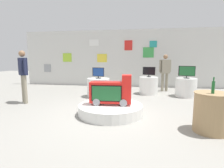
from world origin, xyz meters
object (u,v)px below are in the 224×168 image
object	(u,v)px
shopper_browsing_near_truck	(23,73)
tv_on_center_rear	(149,71)
main_display_pedestal	(111,109)
display_pedestal_left_rear	(98,87)
side_table_round	(212,112)
novelty_firetruck_tv	(111,93)
display_pedestal_center_rear	(149,85)
tv_on_left_rear	(98,73)
display_pedestal_right_rear	(186,87)
tv_on_right_rear	(187,72)
shopper_browsing_rear	(165,70)
bottle_on_side_table	(213,87)

from	to	relation	value
shopper_browsing_near_truck	tv_on_center_rear	bearing A→B (deg)	28.14
main_display_pedestal	shopper_browsing_near_truck	world-z (taller)	shopper_browsing_near_truck
display_pedestal_left_rear	side_table_round	distance (m)	4.17
novelty_firetruck_tv	display_pedestal_center_rear	xyz separation A→B (m)	(1.07, 2.94, -0.23)
tv_on_left_rear	shopper_browsing_near_truck	bearing A→B (deg)	-147.89
novelty_firetruck_tv	display_pedestal_right_rear	bearing A→B (deg)	46.98
main_display_pedestal	display_pedestal_center_rear	distance (m)	3.14
tv_on_right_rear	novelty_firetruck_tv	bearing A→B (deg)	-133.07
display_pedestal_center_rear	shopper_browsing_rear	xyz separation A→B (m)	(0.73, 0.75, 0.60)
display_pedestal_left_rear	shopper_browsing_near_truck	world-z (taller)	shopper_browsing_near_truck
display_pedestal_right_rear	tv_on_left_rear	bearing A→B (deg)	-170.64
side_table_round	display_pedestal_center_rear	bearing A→B (deg)	105.98
tv_on_center_rear	side_table_round	xyz separation A→B (m)	(1.07, -3.72, -0.53)
tv_on_center_rear	tv_on_right_rear	xyz separation A→B (m)	(1.40, -0.29, 0.03)
display_pedestal_center_rear	display_pedestal_right_rear	size ratio (longest dim) A/B	0.97
display_pedestal_left_rear	shopper_browsing_rear	size ratio (longest dim) A/B	0.52
tv_on_left_rear	bottle_on_side_table	world-z (taller)	tv_on_left_rear
side_table_round	novelty_firetruck_tv	bearing A→B (deg)	159.74
main_display_pedestal	display_pedestal_right_rear	bearing A→B (deg)	46.67
tv_on_left_rear	display_pedestal_left_rear	bearing A→B (deg)	105.99
display_pedestal_right_rear	main_display_pedestal	bearing A→B (deg)	-133.33
display_pedestal_left_rear	shopper_browsing_near_truck	distance (m)	2.64
main_display_pedestal	display_pedestal_right_rear	xyz separation A→B (m)	(2.49, 2.64, 0.22)
tv_on_left_rear	tv_on_center_rear	bearing A→B (deg)	23.30
display_pedestal_center_rear	shopper_browsing_near_truck	bearing A→B (deg)	-151.81
novelty_firetruck_tv	side_table_round	distance (m)	2.29
tv_on_right_rear	shopper_browsing_near_truck	size ratio (longest dim) A/B	0.34
novelty_firetruck_tv	bottle_on_side_table	bearing A→B (deg)	-22.80
main_display_pedestal	shopper_browsing_rear	world-z (taller)	shopper_browsing_rear
novelty_firetruck_tv	display_pedestal_left_rear	distance (m)	2.28
display_pedestal_right_rear	side_table_round	bearing A→B (deg)	-95.51
display_pedestal_right_rear	shopper_browsing_near_truck	size ratio (longest dim) A/B	0.46
bottle_on_side_table	display_pedestal_right_rear	bearing A→B (deg)	83.89
main_display_pedestal	tv_on_left_rear	xyz separation A→B (m)	(-0.83, 2.10, 0.80)
tv_on_left_rear	tv_on_right_rear	bearing A→B (deg)	9.29
shopper_browsing_near_truck	novelty_firetruck_tv	bearing A→B (deg)	-13.82
main_display_pedestal	bottle_on_side_table	distance (m)	2.43
main_display_pedestal	tv_on_right_rear	size ratio (longest dim) A/B	2.88
display_pedestal_right_rear	shopper_browsing_rear	size ratio (longest dim) A/B	0.48
side_table_round	shopper_browsing_rear	xyz separation A→B (m)	(-0.33, 4.48, 0.55)
shopper_browsing_rear	bottle_on_side_table	bearing A→B (deg)	-86.41
display_pedestal_left_rear	display_pedestal_right_rear	xyz separation A→B (m)	(3.33, 0.54, 0.00)
shopper_browsing_rear	main_display_pedestal	bearing A→B (deg)	-116.42
display_pedestal_right_rear	shopper_browsing_rear	xyz separation A→B (m)	(-0.66, 1.04, 0.60)
tv_on_right_rear	bottle_on_side_table	bearing A→B (deg)	-96.13
tv_on_center_rear	shopper_browsing_rear	distance (m)	1.05
shopper_browsing_near_truck	shopper_browsing_rear	size ratio (longest dim) A/B	1.04
tv_on_center_rear	tv_on_right_rear	world-z (taller)	tv_on_right_rear
main_display_pedestal	novelty_firetruck_tv	world-z (taller)	novelty_firetruck_tv
shopper_browsing_near_truck	display_pedestal_center_rear	bearing A→B (deg)	28.19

